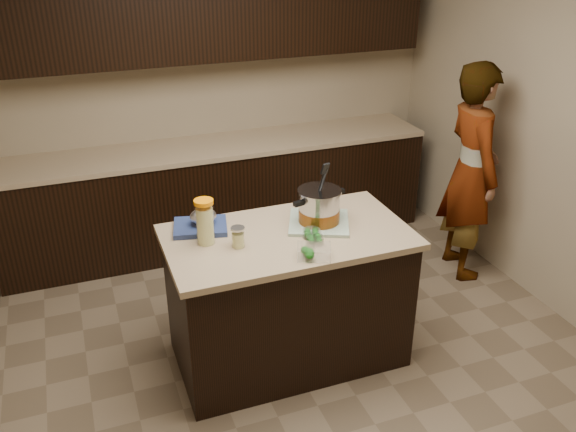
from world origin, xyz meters
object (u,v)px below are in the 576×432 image
(lemonade_pitcher, at_px, (205,224))
(person, at_px, (471,172))
(stock_pot, at_px, (319,208))
(island, at_px, (288,297))

(lemonade_pitcher, distance_m, person, 2.24)
(stock_pot, bearing_deg, lemonade_pitcher, 165.64)
(person, bearing_deg, stock_pot, 118.34)
(island, distance_m, person, 1.83)
(stock_pot, xyz_separation_m, lemonade_pitcher, (-0.71, 0.00, 0.02))
(island, distance_m, stock_pot, 0.60)
(stock_pot, height_order, lemonade_pitcher, stock_pot)
(island, bearing_deg, person, 18.15)
(lemonade_pitcher, bearing_deg, person, 12.73)
(island, height_order, person, person)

